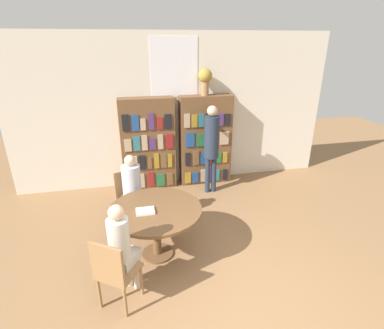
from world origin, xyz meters
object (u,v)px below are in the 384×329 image
flower_vase (205,79)px  seated_reader_right (122,246)px  bookshelf_right (205,141)px  chair_left_side (130,195)px  seated_reader_left (133,188)px  chair_near_camera (114,270)px  bookshelf_left (148,144)px  librarian_standing (211,141)px  reading_table (156,216)px

flower_vase → seated_reader_right: flower_vase is taller
bookshelf_right → chair_left_side: (-1.60, -1.30, -0.40)m
seated_reader_right → seated_reader_left: bearing=117.1°
flower_vase → chair_near_camera: size_ratio=0.55×
bookshelf_left → librarian_standing: bookshelf_left is taller
bookshelf_right → seated_reader_left: (-1.54, -1.46, -0.20)m
seated_reader_left → seated_reader_right: size_ratio=1.00×
bookshelf_left → flower_vase: 1.68m
bookshelf_left → bookshelf_right: bearing=0.0°
bookshelf_left → chair_left_side: 1.42m
chair_left_side → librarian_standing: bearing=-173.2°
reading_table → seated_reader_right: 0.78m
bookshelf_right → reading_table: bearing=-120.0°
bookshelf_left → flower_vase: (1.15, 0.00, 1.23)m
reading_table → librarian_standing: 2.16m
chair_left_side → seated_reader_right: size_ratio=0.73×
reading_table → librarian_standing: librarian_standing is taller
bookshelf_right → chair_left_side: bearing=-140.9°
flower_vase → seated_reader_left: (-1.51, -1.47, -1.43)m
seated_reader_left → librarian_standing: size_ratio=0.72×
seated_reader_left → librarian_standing: bearing=-167.6°
seated_reader_right → flower_vase: bearing=93.6°
bookshelf_left → chair_near_camera: size_ratio=2.02×
seated_reader_right → chair_left_side: bearing=120.1°
seated_reader_left → librarian_standing: (1.52, 0.96, 0.34)m
chair_left_side → seated_reader_right: seated_reader_right is taller
chair_left_side → seated_reader_left: bearing=90.0°
reading_table → bookshelf_right: bearing=60.0°
seated_reader_right → reading_table: bearing=90.0°
bookshelf_right → flower_vase: 1.23m
seated_reader_left → flower_vase: bearing=-155.7°
flower_vase → chair_left_side: (-1.57, -1.30, -1.64)m
bookshelf_left → librarian_standing: bearing=-23.4°
reading_table → seated_reader_right: bearing=-124.1°
flower_vase → librarian_standing: (0.01, -0.51, -1.09)m
flower_vase → chair_left_side: bearing=-140.4°
chair_near_camera → reading_table: bearing=90.0°
flower_vase → chair_near_camera: bearing=-120.7°
bookshelf_right → librarian_standing: (-0.01, -0.50, 0.14)m
reading_table → seated_reader_left: 0.79m
chair_left_side → seated_reader_left: 0.27m
flower_vase → chair_near_camera: flower_vase is taller
reading_table → seated_reader_right: (-0.44, -0.64, 0.07)m
chair_near_camera → seated_reader_left: seated_reader_left is taller
reading_table → chair_left_side: (-0.33, 0.91, -0.12)m
chair_left_side → librarian_standing: size_ratio=0.52×
chair_left_side → seated_reader_right: bearing=66.1°
reading_table → seated_reader_left: (-0.27, 0.74, 0.08)m
bookshelf_left → seated_reader_left: (-0.37, -1.46, -0.20)m
chair_near_camera → bookshelf_left: bearing=112.1°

